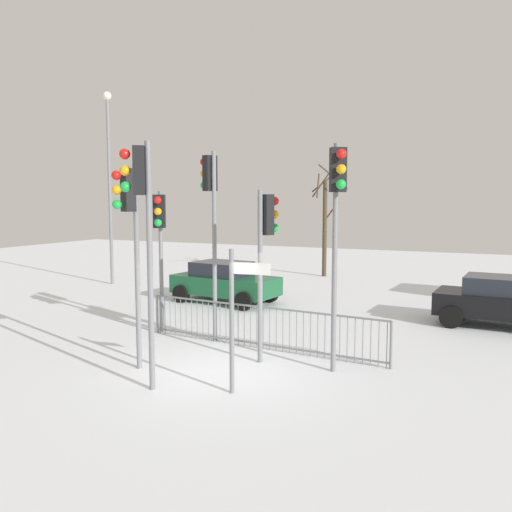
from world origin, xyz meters
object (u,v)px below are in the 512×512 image
traffic_light_foreground_right (265,237)px  traffic_light_mid_right (130,220)px  car_green_near (224,281)px  bare_tree_left (325,221)px  traffic_light_rear_left (160,229)px  direction_sign_post (235,313)px  traffic_light_foreground_left (337,207)px  car_black_mid (504,301)px  traffic_light_mid_left (141,210)px  street_lamp (109,171)px  traffic_light_rear_right (211,203)px

traffic_light_foreground_right → traffic_light_mid_right: size_ratio=0.88×
car_green_near → bare_tree_left: bare_tree_left is taller
traffic_light_rear_left → traffic_light_mid_right: 3.25m
traffic_light_rear_left → car_green_near: traffic_light_rear_left is taller
traffic_light_rear_left → traffic_light_mid_right: size_ratio=0.89×
car_green_near → direction_sign_post: bearing=-53.5°
traffic_light_mid_right → traffic_light_foreground_left: bearing=-130.2°
traffic_light_foreground_right → bare_tree_left: 14.14m
direction_sign_post → car_black_mid: size_ratio=0.70×
traffic_light_mid_left → car_green_near: 9.36m
traffic_light_foreground_left → traffic_light_mid_left: traffic_light_foreground_left is taller
traffic_light_foreground_left → direction_sign_post: size_ratio=1.75×
traffic_light_mid_right → street_lamp: size_ratio=0.53×
direction_sign_post → bare_tree_left: (-3.25, 15.95, 1.12)m
car_green_near → bare_tree_left: 8.32m
direction_sign_post → car_black_mid: bearing=52.2°
car_green_near → bare_tree_left: size_ratio=0.72×
bare_tree_left → direction_sign_post: bearing=-78.5°
traffic_light_foreground_left → direction_sign_post: (-1.38, -1.93, -1.97)m
traffic_light_foreground_left → traffic_light_rear_left: 5.57m
traffic_light_mid_right → direction_sign_post: size_ratio=1.60×
traffic_light_rear_right → traffic_light_rear_left: (-1.66, 0.10, -0.71)m
traffic_light_foreground_left → traffic_light_foreground_right: size_ratio=1.24×
car_black_mid → traffic_light_rear_right: bearing=-141.4°
traffic_light_foreground_right → car_green_near: size_ratio=0.98×
traffic_light_foreground_right → traffic_light_mid_left: size_ratio=0.82×
traffic_light_foreground_right → direction_sign_post: 2.50m
traffic_light_rear_right → traffic_light_mid_right: 2.89m
car_black_mid → street_lamp: (-15.64, 1.65, 4.17)m
car_green_near → bare_tree_left: bearing=88.4°
car_black_mid → bare_tree_left: bare_tree_left is taller
traffic_light_mid_right → traffic_light_rear_left: bearing=-37.5°
traffic_light_foreground_right → traffic_light_mid_right: (-2.36, -1.76, 0.39)m
traffic_light_mid_left → traffic_light_rear_left: (-2.30, 3.87, -0.61)m
traffic_light_foreground_left → traffic_light_mid_right: traffic_light_foreground_left is taller
traffic_light_mid_left → traffic_light_rear_left: traffic_light_mid_left is taller
traffic_light_foreground_left → direction_sign_post: 3.08m
traffic_light_mid_right → direction_sign_post: 3.17m
car_black_mid → car_green_near: size_ratio=0.98×
traffic_light_rear_left → traffic_light_foreground_right: bearing=135.3°
traffic_light_mid_right → bare_tree_left: bare_tree_left is taller
traffic_light_rear_right → car_green_near: traffic_light_rear_right is taller
traffic_light_mid_right → car_black_mid: size_ratio=1.13×
traffic_light_foreground_left → traffic_light_rear_right: 3.91m
traffic_light_foreground_left → car_green_near: size_ratio=1.21×
street_lamp → bare_tree_left: (7.75, 6.29, -2.26)m
traffic_light_foreground_right → traffic_light_rear_left: size_ratio=0.99×
car_black_mid → street_lamp: size_ratio=0.47×
traffic_light_foreground_right → traffic_light_rear_right: size_ratio=0.79×
traffic_light_foreground_left → traffic_light_rear_left: (-5.36, 1.37, -0.66)m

